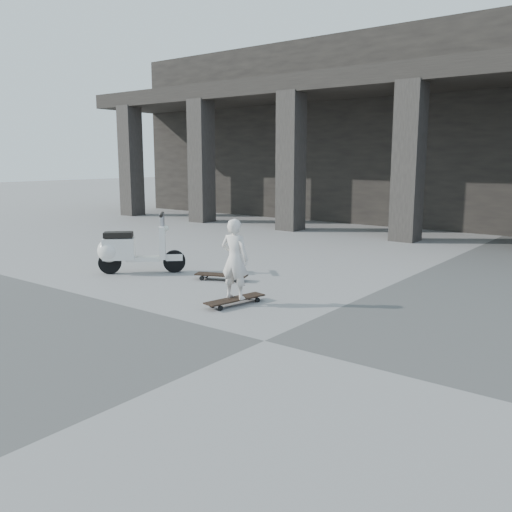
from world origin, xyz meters
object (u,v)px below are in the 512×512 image
Objects in this scene: child at (235,259)px; scooter at (127,250)px; skateboard_spare at (221,276)px; longboard at (235,300)px.

scooter is (-2.99, 0.49, -0.24)m from child.
scooter reaches higher than skateboard_spare.
longboard is at bearing -63.54° from skateboard_spare.
longboard is 1.65m from skateboard_spare.
skateboard_spare is 0.81× the size of child.
child reaches higher than skateboard_spare.
child is (1.23, -1.10, 0.59)m from skateboard_spare.
child is at bearing -63.54° from skateboard_spare.
skateboard_spare is at bearing -51.88° from child.
skateboard_spare is (-1.23, 1.10, 0.01)m from longboard.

